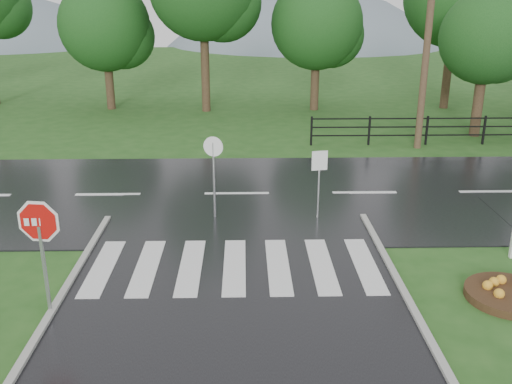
{
  "coord_description": "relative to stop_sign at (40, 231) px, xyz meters",
  "views": [
    {
      "loc": [
        0.24,
        -6.73,
        5.99
      ],
      "look_at": [
        0.51,
        6.0,
        1.5
      ],
      "focal_mm": 40.0,
      "sensor_mm": 36.0,
      "label": 1
    }
  ],
  "objects": [
    {
      "name": "main_road",
      "position": [
        3.59,
        6.87,
        -1.77
      ],
      "size": [
        90.0,
        8.0,
        0.04
      ],
      "primitive_type": "cube",
      "color": "black",
      "rests_on": "ground"
    },
    {
      "name": "crosswalk",
      "position": [
        3.59,
        1.87,
        -1.71
      ],
      "size": [
        6.5,
        2.8,
        0.02
      ],
      "color": "silver",
      "rests_on": "ground"
    },
    {
      "name": "fence_west",
      "position": [
        11.34,
        12.87,
        -1.04
      ],
      "size": [
        9.58,
        0.08,
        1.2
      ],
      "color": "black",
      "rests_on": "ground"
    },
    {
      "name": "hills",
      "position": [
        7.08,
        61.87,
        -17.3
      ],
      "size": [
        102.0,
        48.0,
        48.0
      ],
      "color": "slate",
      "rests_on": "ground"
    },
    {
      "name": "treeline",
      "position": [
        4.59,
        20.87,
        -1.77
      ],
      "size": [
        83.2,
        5.2,
        10.0
      ],
      "color": "#144115",
      "rests_on": "ground"
    },
    {
      "name": "stop_sign",
      "position": [
        0.0,
        0.0,
        0.0
      ],
      "size": [
        1.11,
        0.19,
        2.52
      ],
      "color": "#939399",
      "rests_on": "ground"
    },
    {
      "name": "flower_bed",
      "position": [
        9.25,
        0.38,
        -1.64
      ],
      "size": [
        1.75,
        1.75,
        0.35
      ],
      "color": "#332111",
      "rests_on": "ground"
    },
    {
      "name": "reg_sign_small",
      "position": [
        5.86,
        4.79,
        -0.35
      ],
      "size": [
        0.43,
        0.1,
        1.97
      ],
      "color": "#939399",
      "rests_on": "ground"
    },
    {
      "name": "reg_sign_round",
      "position": [
        3.01,
        4.91,
        -0.29
      ],
      "size": [
        0.53,
        0.16,
        2.35
      ],
      "color": "#939399",
      "rests_on": "ground"
    },
    {
      "name": "utility_pole_east",
      "position": [
        10.85,
        12.37,
        2.39
      ],
      "size": [
        1.4,
        0.58,
        8.17
      ],
      "color": "#473523",
      "rests_on": "ground"
    },
    {
      "name": "entrance_tree_left",
      "position": [
        13.95,
        14.37,
        2.39
      ],
      "size": [
        3.87,
        3.87,
        6.12
      ],
      "color": "#3D2B1C",
      "rests_on": "ground"
    }
  ]
}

